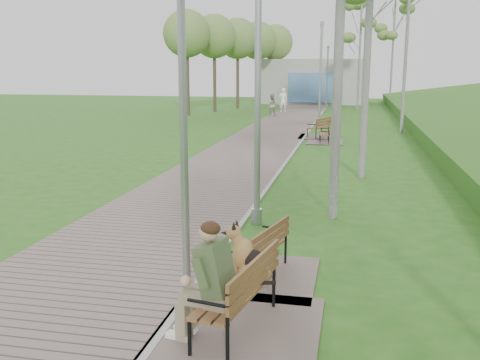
{
  "coord_description": "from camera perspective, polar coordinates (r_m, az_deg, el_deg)",
  "views": [
    {
      "loc": [
        2.2,
        0.3,
        3.25
      ],
      "look_at": [
        0.23,
        9.66,
        1.23
      ],
      "focal_mm": 40.0,
      "sensor_mm": 36.0,
      "label": 1
    }
  ],
  "objects": [
    {
      "name": "pedestrian_far",
      "position": [
        36.37,
        3.38,
        7.97
      ],
      "size": [
        0.83,
        0.7,
        1.53
      ],
      "primitive_type": "imported",
      "rotation": [
        0.0,
        0.0,
        3.31
      ],
      "color": "gray",
      "rests_on": "ground"
    },
    {
      "name": "walkway",
      "position": [
        21.8,
        1.34,
        3.39
      ],
      "size": [
        3.5,
        67.0,
        0.04
      ],
      "primitive_type": "cube",
      "color": "#71615B",
      "rests_on": "ground"
    },
    {
      "name": "lamp_post_second",
      "position": [
        10.91,
        1.9,
        8.91
      ],
      "size": [
        0.22,
        0.22,
        5.74
      ],
      "color": "gray",
      "rests_on": "ground"
    },
    {
      "name": "lamp_post_near",
      "position": [
        6.92,
        -5.97,
        2.06
      ],
      "size": [
        0.17,
        0.17,
        4.44
      ],
      "color": "gray",
      "rests_on": "ground"
    },
    {
      "name": "lamp_post_far",
      "position": [
        41.68,
        9.27,
        10.4
      ],
      "size": [
        0.19,
        0.19,
        4.84
      ],
      "color": "gray",
      "rests_on": "ground"
    },
    {
      "name": "kerb",
      "position": [
        21.55,
        5.93,
        3.24
      ],
      "size": [
        0.1,
        67.0,
        0.05
      ],
      "primitive_type": "cube",
      "color": "#999993",
      "rests_on": "ground"
    },
    {
      "name": "bench_main",
      "position": [
        6.73,
        -1.11,
        -12.24
      ],
      "size": [
        2.02,
        2.24,
        1.76
      ],
      "color": "#71615B",
      "rests_on": "ground"
    },
    {
      "name": "bench_second",
      "position": [
        8.51,
        1.89,
        -9.09
      ],
      "size": [
        1.76,
        1.96,
        1.08
      ],
      "color": "#71615B",
      "rests_on": "ground"
    },
    {
      "name": "pedestrian_near",
      "position": [
        39.65,
        4.62,
        8.46
      ],
      "size": [
        0.73,
        0.56,
        1.78
      ],
      "primitive_type": "imported",
      "rotation": [
        0.0,
        0.0,
        3.37
      ],
      "color": "white",
      "rests_on": "ground"
    },
    {
      "name": "lamp_post_third",
      "position": [
        31.76,
        8.57,
        10.81
      ],
      "size": [
        0.22,
        0.22,
        5.81
      ],
      "color": "gray",
      "rests_on": "ground"
    },
    {
      "name": "birch_distant_a",
      "position": [
        42.92,
        12.8,
        16.33
      ],
      "size": [
        2.38,
        2.38,
        8.62
      ],
      "color": "silver",
      "rests_on": "ground"
    },
    {
      "name": "building_north",
      "position": [
        50.82,
        7.86,
        10.39
      ],
      "size": [
        10.0,
        5.2,
        4.0
      ],
      "color": "#9E9E99",
      "rests_on": "ground"
    },
    {
      "name": "bench_far",
      "position": [
        25.69,
        8.4,
        5.0
      ],
      "size": [
        1.9,
        2.11,
        1.17
      ],
      "color": "#71615B",
      "rests_on": "ground"
    },
    {
      "name": "birch_distant_b",
      "position": [
        47.35,
        16.15,
        16.16
      ],
      "size": [
        2.35,
        2.35,
        9.08
      ],
      "color": "silver",
      "rests_on": "ground"
    },
    {
      "name": "bench_third",
      "position": [
        23.92,
        8.98,
        4.38
      ],
      "size": [
        1.58,
        1.76,
        0.97
      ],
      "color": "#71615B",
      "rests_on": "ground"
    }
  ]
}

